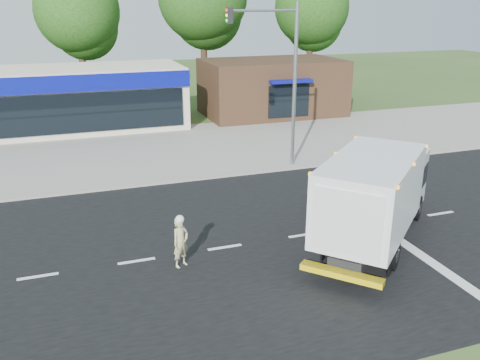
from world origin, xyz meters
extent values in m
plane|color=#385123|center=(0.00, 0.00, 0.00)|extent=(120.00, 120.00, 0.00)
cube|color=black|center=(0.00, 0.00, 0.00)|extent=(60.00, 14.00, 0.02)
cube|color=gray|center=(0.00, 8.20, 0.06)|extent=(60.00, 2.40, 0.12)
cube|color=gray|center=(0.00, 14.00, 0.01)|extent=(60.00, 9.00, 0.02)
cube|color=silver|center=(-9.00, 0.00, 0.02)|extent=(1.20, 0.15, 0.01)
cube|color=silver|center=(-6.00, 0.00, 0.02)|extent=(1.20, 0.15, 0.01)
cube|color=silver|center=(-3.00, 0.00, 0.02)|extent=(1.20, 0.15, 0.01)
cube|color=silver|center=(0.00, 0.00, 0.02)|extent=(1.20, 0.15, 0.01)
cube|color=silver|center=(3.00, 0.00, 0.02)|extent=(1.20, 0.15, 0.01)
cube|color=silver|center=(6.00, 0.00, 0.02)|extent=(1.20, 0.15, 0.01)
cube|color=silver|center=(3.00, -3.00, 0.02)|extent=(0.40, 7.00, 0.01)
cube|color=black|center=(1.36, -1.88, 0.71)|extent=(4.41, 4.19, 0.35)
cube|color=white|center=(4.00, 0.56, 1.57)|extent=(2.97, 2.98, 2.13)
cube|color=black|center=(4.71, 1.22, 1.77)|extent=(1.42, 1.52, 0.91)
cube|color=white|center=(1.36, -1.88, 2.13)|extent=(5.37, 5.23, 2.38)
cube|color=silver|center=(-0.51, -3.61, 2.08)|extent=(1.42, 1.53, 1.93)
cube|color=yellow|center=(-0.65, -3.74, 0.56)|extent=(1.91, 2.03, 0.18)
cube|color=orange|center=(1.36, -1.88, 3.29)|extent=(5.25, 5.12, 0.08)
cylinder|color=black|center=(3.38, 1.31, 0.49)|extent=(0.92, 0.88, 0.97)
cylinder|color=black|center=(4.69, -0.11, 0.49)|extent=(0.92, 0.88, 0.97)
cylinder|color=black|center=(0.15, -1.62, 0.49)|extent=(0.92, 0.88, 0.97)
cylinder|color=black|center=(1.53, -3.11, 0.49)|extent=(0.92, 0.88, 0.97)
imported|color=tan|center=(-4.68, -0.76, 0.82)|extent=(0.71, 0.63, 1.64)
sphere|color=white|center=(-4.68, -0.76, 1.61)|extent=(0.28, 0.28, 0.28)
cube|color=beige|center=(-9.00, 20.00, 2.00)|extent=(18.00, 6.00, 4.00)
cube|color=#070E85|center=(-9.00, 16.95, 3.40)|extent=(18.00, 0.30, 1.00)
cube|color=black|center=(-9.00, 16.95, 1.60)|extent=(17.00, 0.12, 2.40)
cube|color=#382316|center=(7.00, 20.00, 2.00)|extent=(10.00, 6.00, 4.00)
cube|color=#070E85|center=(7.00, 16.90, 2.90)|extent=(3.00, 1.20, 0.20)
cube|color=black|center=(7.00, 16.95, 1.50)|extent=(3.00, 0.12, 2.20)
cylinder|color=gray|center=(3.00, 7.60, 4.00)|extent=(0.18, 0.18, 8.00)
cylinder|color=gray|center=(1.30, 7.60, 7.60)|extent=(3.40, 0.12, 0.12)
cube|color=black|center=(-0.30, 7.60, 7.40)|extent=(0.25, 0.25, 0.70)
cylinder|color=#332114|center=(-6.00, 28.00, 3.43)|extent=(0.56, 0.56, 6.86)
sphere|color=#1A4112|center=(-6.00, 28.00, 7.35)|extent=(6.47, 6.47, 6.47)
sphere|color=#1A4112|center=(-5.50, 28.50, 6.08)|extent=(5.10, 5.10, 5.10)
cylinder|color=#332114|center=(4.00, 28.00, 3.92)|extent=(0.56, 0.56, 7.84)
sphere|color=#1A4112|center=(4.50, 28.50, 6.94)|extent=(5.82, 5.82, 5.82)
cylinder|color=#332114|center=(14.00, 28.00, 3.50)|extent=(0.56, 0.56, 7.00)
sphere|color=#1A4112|center=(14.00, 28.00, 7.50)|extent=(6.60, 6.60, 6.60)
sphere|color=#1A4112|center=(14.50, 28.50, 6.20)|extent=(5.20, 5.20, 5.20)
camera|label=1|loc=(-7.62, -14.95, 7.94)|focal=38.00mm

